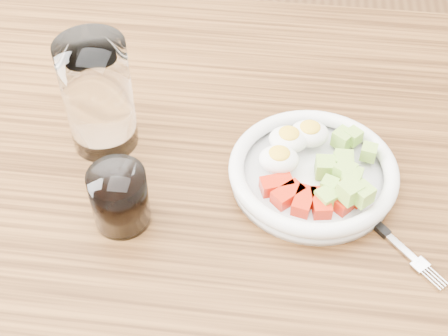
% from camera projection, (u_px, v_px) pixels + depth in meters
% --- Properties ---
extents(dining_table, '(1.50, 0.90, 0.77)m').
position_uv_depth(dining_table, '(230.00, 237.00, 0.87)').
color(dining_table, brown).
rests_on(dining_table, ground).
extents(bowl, '(0.22, 0.22, 0.06)m').
position_uv_depth(bowl, '(313.00, 170.00, 0.80)').
color(bowl, white).
rests_on(bowl, dining_table).
extents(fork, '(0.12, 0.13, 0.01)m').
position_uv_depth(fork, '(377.00, 226.00, 0.76)').
color(fork, black).
rests_on(fork, dining_table).
extents(water_glass, '(0.09, 0.09, 0.16)m').
position_uv_depth(water_glass, '(98.00, 96.00, 0.81)').
color(water_glass, white).
rests_on(water_glass, dining_table).
extents(coffee_glass, '(0.07, 0.07, 0.08)m').
position_uv_depth(coffee_glass, '(120.00, 198.00, 0.74)').
color(coffee_glass, white).
rests_on(coffee_glass, dining_table).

